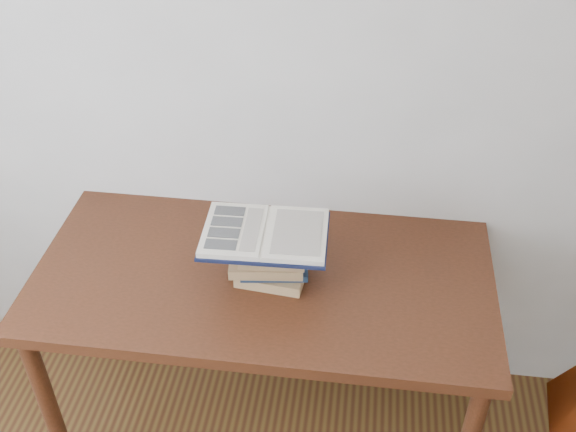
# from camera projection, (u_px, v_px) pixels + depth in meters

# --- Properties ---
(desk) EXTENTS (1.51, 0.75, 0.81)m
(desk) POSITION_uv_depth(u_px,v_px,m) (264.00, 294.00, 2.27)
(desk) COLOR #492112
(desk) RESTS_ON ground
(book_stack) EXTENTS (0.27, 0.21, 0.18)m
(book_stack) POSITION_uv_depth(u_px,v_px,m) (271.00, 255.00, 2.14)
(book_stack) COLOR tan
(book_stack) RESTS_ON desk
(open_book) EXTENTS (0.39, 0.28, 0.03)m
(open_book) POSITION_uv_depth(u_px,v_px,m) (265.00, 234.00, 2.06)
(open_book) COLOR black
(open_book) RESTS_ON book_stack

